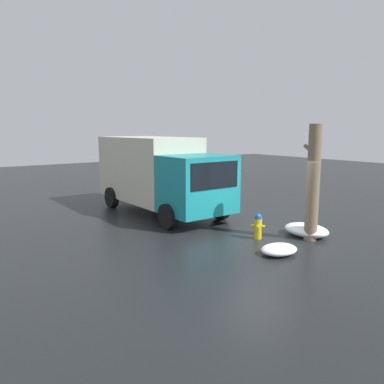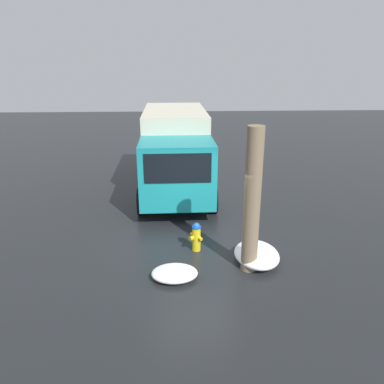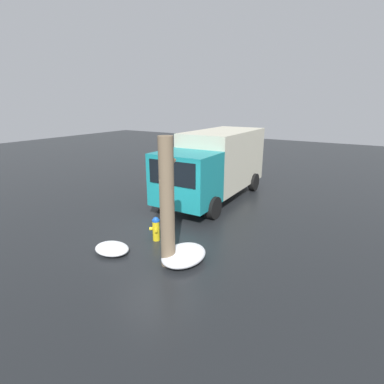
% 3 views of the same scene
% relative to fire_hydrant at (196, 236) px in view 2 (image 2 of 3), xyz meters
% --- Properties ---
extents(ground_plane, '(60.00, 60.00, 0.00)m').
position_rel_fire_hydrant_xyz_m(ground_plane, '(0.00, -0.00, -0.42)').
color(ground_plane, black).
extents(fire_hydrant, '(0.40, 0.37, 0.82)m').
position_rel_fire_hydrant_xyz_m(fire_hydrant, '(0.00, 0.00, 0.00)').
color(fire_hydrant, yellow).
rests_on(fire_hydrant, ground_plane).
extents(tree_trunk, '(0.61, 0.40, 3.61)m').
position_rel_fire_hydrant_xyz_m(tree_trunk, '(-1.04, -1.26, 1.39)').
color(tree_trunk, '#7F6B51').
rests_on(tree_trunk, ground_plane).
extents(delivery_truck, '(6.95, 2.77, 3.11)m').
position_rel_fire_hydrant_xyz_m(delivery_truck, '(5.22, 0.51, 1.27)').
color(delivery_truck, teal).
rests_on(delivery_truck, ground_plane).
extents(snow_pile_by_hydrant, '(1.52, 1.15, 0.39)m').
position_rel_fire_hydrant_xyz_m(snow_pile_by_hydrant, '(-0.68, -1.54, -0.23)').
color(snow_pile_by_hydrant, white).
rests_on(snow_pile_by_hydrant, ground_plane).
extents(snow_pile_curbside, '(0.87, 1.12, 0.28)m').
position_rel_fire_hydrant_xyz_m(snow_pile_curbside, '(-1.40, 0.60, -0.28)').
color(snow_pile_curbside, white).
rests_on(snow_pile_curbside, ground_plane).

